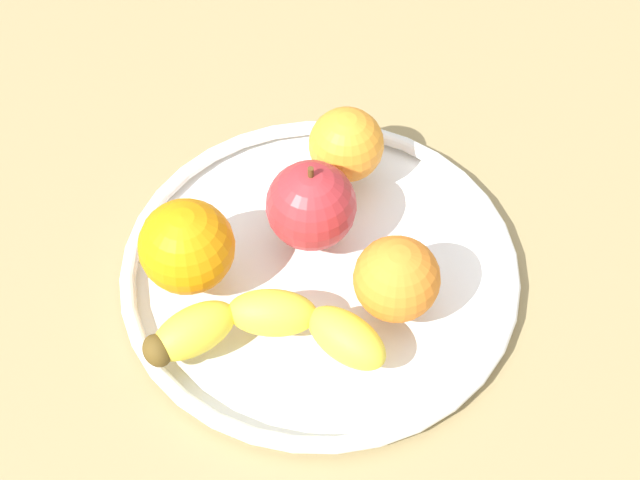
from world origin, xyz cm
name	(u,v)px	position (x,y,z in cm)	size (l,w,h in cm)	color
ground_plane	(320,291)	(0.00, 0.00, -2.00)	(135.40, 135.40, 4.00)	#937F53
fruit_bowl	(320,270)	(0.00, 0.00, 0.92)	(30.61, 30.61, 1.80)	white
banana	(266,328)	(3.00, 7.23, 3.52)	(18.17, 7.53, 3.45)	yellow
apple	(311,206)	(1.01, -2.79, 5.26)	(6.91, 6.91, 7.71)	#AD292F
orange_back_left	(397,279)	(-5.87, 2.90, 4.96)	(6.31, 6.31, 6.31)	orange
orange_center	(187,247)	(9.50, 2.16, 5.35)	(7.10, 7.10, 7.10)	orange
orange_back_right	(346,145)	(-0.94, -9.63, 4.83)	(6.06, 6.06, 6.06)	orange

